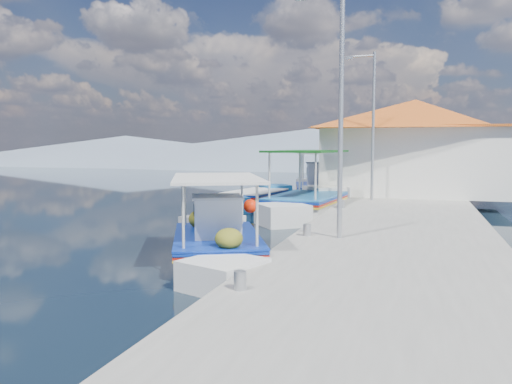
% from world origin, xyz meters
% --- Properties ---
extents(ground, '(160.00, 160.00, 0.00)m').
position_xyz_m(ground, '(0.00, 0.00, 0.00)').
color(ground, black).
rests_on(ground, ground).
extents(quay, '(5.00, 44.00, 0.50)m').
position_xyz_m(quay, '(5.90, 6.00, 0.25)').
color(quay, gray).
rests_on(quay, ground).
extents(bollards, '(0.20, 17.20, 0.30)m').
position_xyz_m(bollards, '(3.80, 5.25, 0.65)').
color(bollards, '#A5A8AD').
rests_on(bollards, quay).
extents(main_caique, '(3.78, 6.15, 2.23)m').
position_xyz_m(main_caique, '(1.92, 0.82, 0.43)').
color(main_caique, silver).
rests_on(main_caique, ground).
extents(caique_green_canopy, '(2.76, 7.56, 2.84)m').
position_xyz_m(caique_green_canopy, '(2.25, 9.27, 0.42)').
color(caique_green_canopy, silver).
rests_on(caique_green_canopy, ground).
extents(caique_blue_hull, '(2.40, 6.06, 1.09)m').
position_xyz_m(caique_blue_hull, '(-0.55, 11.39, 0.29)').
color(caique_blue_hull, '#1B61A2').
rests_on(caique_blue_hull, ground).
extents(caique_far, '(3.45, 7.42, 2.68)m').
position_xyz_m(caique_far, '(1.65, 15.16, 0.50)').
color(caique_far, silver).
rests_on(caique_far, ground).
extents(harbor_building, '(10.49, 10.49, 4.40)m').
position_xyz_m(harbor_building, '(6.20, 15.00, 2.78)').
color(harbor_building, silver).
rests_on(harbor_building, quay).
extents(lamp_post_near, '(1.21, 0.14, 6.00)m').
position_xyz_m(lamp_post_near, '(4.51, 2.00, 3.85)').
color(lamp_post_near, '#A5A8AD').
rests_on(lamp_post_near, quay).
extents(lamp_post_far, '(1.21, 0.14, 6.00)m').
position_xyz_m(lamp_post_far, '(4.51, 11.00, 3.85)').
color(lamp_post_far, '#A5A8AD').
rests_on(lamp_post_far, quay).
extents(mountain_ridge, '(171.40, 96.00, 5.50)m').
position_xyz_m(mountain_ridge, '(6.54, 56.00, 2.04)').
color(mountain_ridge, slate).
rests_on(mountain_ridge, ground).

